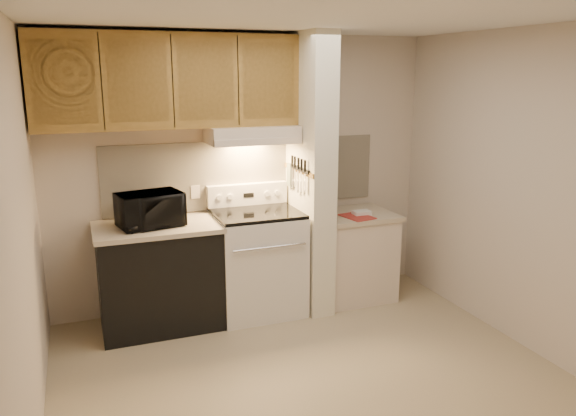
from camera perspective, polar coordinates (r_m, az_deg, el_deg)
floor at (r=4.34m, az=1.84°, el=-16.17°), size 3.60×3.60×0.00m
ceiling at (r=3.78m, az=2.14°, el=18.83°), size 3.60×3.60×0.00m
wall_back at (r=5.26m, az=-4.38°, el=3.67°), size 3.60×2.50×0.02m
wall_left at (r=3.60m, az=-25.47°, el=-2.31°), size 0.02×3.00×2.50m
wall_right at (r=4.85m, az=21.99°, el=1.86°), size 0.02×3.00×2.50m
backsplash at (r=5.25m, az=-4.34°, el=3.49°), size 2.60×0.02×0.63m
range_body at (r=5.14m, az=-3.12°, el=-5.66°), size 0.76×0.65×0.92m
oven_window at (r=4.84m, az=-1.96°, el=-6.38°), size 0.50×0.01×0.30m
oven_handle at (r=4.74m, az=-1.84°, el=-4.03°), size 0.65×0.02×0.02m
cooktop at (r=5.00m, az=-3.19°, el=-0.52°), size 0.74×0.64×0.03m
range_backguard at (r=5.24m, az=-4.15°, el=1.41°), size 0.76×0.08×0.20m
range_display at (r=5.20m, az=-4.02°, el=1.32°), size 0.10×0.01×0.04m
range_knob_left_outer at (r=5.13m, az=-7.00°, el=1.07°), size 0.05×0.02×0.05m
range_knob_left_inner at (r=5.15m, az=-5.92°, el=1.16°), size 0.05×0.02×0.05m
range_knob_right_inner at (r=5.25m, az=-2.13°, el=1.46°), size 0.05×0.02×0.05m
range_knob_right_outer at (r=5.29m, az=-1.11°, el=1.55°), size 0.05×0.02×0.05m
dishwasher_front at (r=4.98m, az=-12.90°, el=-6.96°), size 1.00×0.63×0.87m
left_countertop at (r=4.84m, az=-13.19°, el=-1.91°), size 1.04×0.67×0.04m
spoon_rest at (r=4.86m, az=-13.84°, el=-1.54°), size 0.25×0.11×0.02m
teal_jar at (r=5.04m, az=-13.02°, el=-0.42°), size 0.10×0.10×0.11m
outlet at (r=5.15m, az=-9.39°, el=1.61°), size 0.08×0.01×0.12m
microwave at (r=4.78m, az=-13.85°, el=-0.16°), size 0.57×0.44×0.28m
partition_pillar at (r=5.11m, az=2.25°, el=3.39°), size 0.22×0.70×2.50m
pillar_trim at (r=5.05m, az=1.04°, el=3.87°), size 0.01×0.70×0.04m
knife_strip at (r=5.00m, az=1.19°, el=4.00°), size 0.02×0.42×0.04m
knife_blade_a at (r=4.87m, az=1.74°, el=2.55°), size 0.01×0.03×0.16m
knife_handle_a at (r=4.85m, az=1.74°, el=4.29°), size 0.02×0.02×0.10m
knife_blade_b at (r=4.96m, az=1.34°, el=2.62°), size 0.01×0.04×0.18m
knife_handle_b at (r=4.92m, az=1.39°, el=4.43°), size 0.02×0.02×0.10m
knife_blade_c at (r=5.03m, az=1.02°, el=2.66°), size 0.01×0.04×0.20m
knife_handle_c at (r=4.99m, az=1.08°, el=4.56°), size 0.02×0.02×0.10m
knife_blade_d at (r=5.10m, az=0.68°, el=3.04°), size 0.01×0.04×0.16m
knife_handle_d at (r=5.07m, az=0.70°, el=4.70°), size 0.02×0.02×0.10m
knife_blade_e at (r=5.16m, az=0.40°, el=3.06°), size 0.01×0.04×0.18m
knife_handle_e at (r=5.13m, az=0.43°, el=4.81°), size 0.02×0.02×0.10m
oven_mitt at (r=5.22m, az=0.18°, el=3.40°), size 0.03×0.09×0.21m
right_cab_base at (r=5.51m, az=6.59°, el=-5.00°), size 0.70×0.60×0.81m
right_countertop at (r=5.39m, az=6.71°, el=-0.71°), size 0.74×0.64×0.04m
red_folder at (r=5.23m, az=7.04°, el=-0.87°), size 0.28×0.34×0.01m
white_box at (r=5.31m, az=7.48°, el=-0.50°), size 0.16×0.11×0.04m
range_hood at (r=5.00m, az=-3.73°, el=7.50°), size 0.78×0.44×0.15m
hood_lip at (r=4.81m, az=-2.98°, el=6.72°), size 0.78×0.04×0.06m
upper_cabinets at (r=4.86m, az=-11.97°, el=12.50°), size 2.18×0.33×0.77m
cab_door_a at (r=4.64m, az=-21.87°, el=11.79°), size 0.46×0.01×0.63m
cab_gap_a at (r=4.64m, az=-18.44°, el=12.07°), size 0.01×0.01×0.73m
cab_door_b at (r=4.66m, az=-15.02°, el=12.30°), size 0.46×0.01×0.63m
cab_gap_b at (r=4.70m, az=-11.64°, el=12.49°), size 0.01×0.01×0.73m
cab_door_c at (r=4.75m, az=-8.33°, el=12.63°), size 0.46×0.01×0.63m
cab_gap_c at (r=4.82m, az=-5.09°, el=12.73°), size 0.01×0.01×0.73m
cab_door_d at (r=4.90m, az=-1.95°, el=12.79°), size 0.46×0.01×0.63m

